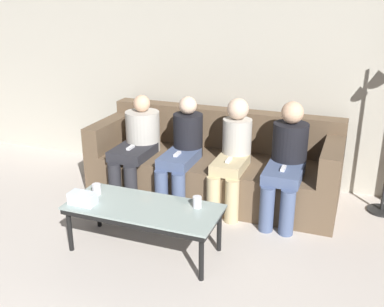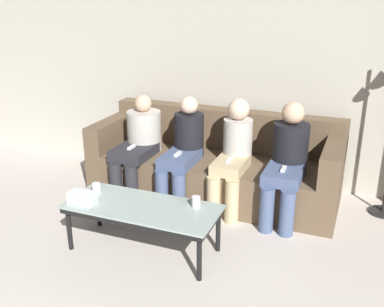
{
  "view_description": "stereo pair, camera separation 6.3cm",
  "coord_description": "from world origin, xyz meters",
  "px_view_note": "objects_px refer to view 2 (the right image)",
  "views": [
    {
      "loc": [
        1.33,
        -0.61,
        2.05
      ],
      "look_at": [
        0.0,
        2.89,
        0.67
      ],
      "focal_mm": 42.0,
      "sensor_mm": 36.0,
      "label": 1
    },
    {
      "loc": [
        1.39,
        -0.59,
        2.05
      ],
      "look_at": [
        0.0,
        2.89,
        0.67
      ],
      "focal_mm": 42.0,
      "sensor_mm": 36.0,
      "label": 2
    }
  ],
  "objects_px": {
    "seated_person_left_end": "(139,141)",
    "seated_person_mid_left": "(184,148)",
    "seated_person_right_end": "(287,158)",
    "cup_near_right": "(196,202)",
    "coffee_table": "(143,210)",
    "cup_near_left": "(96,188)",
    "tissue_box": "(82,198)",
    "seated_person_mid_right": "(234,153)",
    "couch": "(216,166)"
  },
  "relations": [
    {
      "from": "coffee_table",
      "to": "seated_person_left_end",
      "type": "bearing_deg",
      "value": 119.17
    },
    {
      "from": "cup_near_right",
      "to": "seated_person_mid_right",
      "type": "relative_size",
      "value": 0.09
    },
    {
      "from": "tissue_box",
      "to": "cup_near_left",
      "type": "bearing_deg",
      "value": 90.04
    },
    {
      "from": "tissue_box",
      "to": "seated_person_mid_left",
      "type": "distance_m",
      "value": 1.25
    },
    {
      "from": "coffee_table",
      "to": "seated_person_mid_left",
      "type": "height_order",
      "value": "seated_person_mid_left"
    },
    {
      "from": "couch",
      "to": "cup_near_right",
      "type": "height_order",
      "value": "couch"
    },
    {
      "from": "coffee_table",
      "to": "seated_person_left_end",
      "type": "xyz_separation_m",
      "value": [
        -0.59,
        1.05,
        0.19
      ]
    },
    {
      "from": "cup_near_right",
      "to": "tissue_box",
      "type": "height_order",
      "value": "tissue_box"
    },
    {
      "from": "coffee_table",
      "to": "cup_near_right",
      "type": "relative_size",
      "value": 13.6
    },
    {
      "from": "seated_person_mid_left",
      "to": "seated_person_right_end",
      "type": "relative_size",
      "value": 0.97
    },
    {
      "from": "couch",
      "to": "seated_person_mid_right",
      "type": "xyz_separation_m",
      "value": [
        0.26,
        -0.24,
        0.26
      ]
    },
    {
      "from": "cup_near_left",
      "to": "seated_person_mid_left",
      "type": "xyz_separation_m",
      "value": [
        0.4,
        0.97,
        0.1
      ]
    },
    {
      "from": "coffee_table",
      "to": "seated_person_right_end",
      "type": "height_order",
      "value": "seated_person_right_end"
    },
    {
      "from": "tissue_box",
      "to": "seated_person_mid_left",
      "type": "bearing_deg",
      "value": 71.17
    },
    {
      "from": "cup_near_left",
      "to": "tissue_box",
      "type": "xyz_separation_m",
      "value": [
        0.0,
        -0.21,
        0.01
      ]
    },
    {
      "from": "seated_person_mid_left",
      "to": "couch",
      "type": "bearing_deg",
      "value": 44.02
    },
    {
      "from": "seated_person_left_end",
      "to": "seated_person_mid_left",
      "type": "bearing_deg",
      "value": -2.23
    },
    {
      "from": "cup_near_right",
      "to": "seated_person_right_end",
      "type": "bearing_deg",
      "value": 59.02
    },
    {
      "from": "coffee_table",
      "to": "seated_person_right_end",
      "type": "bearing_deg",
      "value": 47.64
    },
    {
      "from": "tissue_box",
      "to": "seated_person_left_end",
      "type": "distance_m",
      "value": 1.21
    },
    {
      "from": "cup_near_right",
      "to": "seated_person_mid_left",
      "type": "distance_m",
      "value": 1.02
    },
    {
      "from": "cup_near_right",
      "to": "seated_person_right_end",
      "type": "distance_m",
      "value": 1.07
    },
    {
      "from": "seated_person_left_end",
      "to": "tissue_box",
      "type": "bearing_deg",
      "value": -84.53
    },
    {
      "from": "cup_near_right",
      "to": "seated_person_left_end",
      "type": "xyz_separation_m",
      "value": [
        -1.0,
        0.92,
        0.1
      ]
    },
    {
      "from": "coffee_table",
      "to": "seated_person_mid_right",
      "type": "distance_m",
      "value": 1.15
    },
    {
      "from": "seated_person_mid_right",
      "to": "seated_person_right_end",
      "type": "xyz_separation_m",
      "value": [
        0.52,
        0.0,
        0.01
      ]
    },
    {
      "from": "cup_near_left",
      "to": "cup_near_right",
      "type": "relative_size",
      "value": 0.98
    },
    {
      "from": "seated_person_right_end",
      "to": "couch",
      "type": "bearing_deg",
      "value": 163.18
    },
    {
      "from": "cup_near_left",
      "to": "tissue_box",
      "type": "distance_m",
      "value": 0.21
    },
    {
      "from": "seated_person_mid_left",
      "to": "seated_person_mid_right",
      "type": "distance_m",
      "value": 0.52
    },
    {
      "from": "seated_person_mid_left",
      "to": "seated_person_right_end",
      "type": "height_order",
      "value": "seated_person_right_end"
    },
    {
      "from": "coffee_table",
      "to": "cup_near_left",
      "type": "xyz_separation_m",
      "value": [
        -0.47,
        0.06,
        0.09
      ]
    },
    {
      "from": "seated_person_left_end",
      "to": "seated_person_right_end",
      "type": "height_order",
      "value": "seated_person_right_end"
    },
    {
      "from": "coffee_table",
      "to": "cup_near_right",
      "type": "height_order",
      "value": "cup_near_right"
    },
    {
      "from": "coffee_table",
      "to": "cup_near_left",
      "type": "relative_size",
      "value": 13.84
    },
    {
      "from": "seated_person_left_end",
      "to": "cup_near_left",
      "type": "bearing_deg",
      "value": -83.41
    },
    {
      "from": "coffee_table",
      "to": "seated_person_mid_left",
      "type": "xyz_separation_m",
      "value": [
        -0.07,
        1.03,
        0.19
      ]
    },
    {
      "from": "cup_near_right",
      "to": "seated_person_left_end",
      "type": "relative_size",
      "value": 0.09
    },
    {
      "from": "seated_person_right_end",
      "to": "seated_person_left_end",
      "type": "bearing_deg",
      "value": 179.83
    },
    {
      "from": "couch",
      "to": "tissue_box",
      "type": "relative_size",
      "value": 11.46
    },
    {
      "from": "tissue_box",
      "to": "coffee_table",
      "type": "bearing_deg",
      "value": 16.58
    },
    {
      "from": "seated_person_left_end",
      "to": "seated_person_right_end",
      "type": "relative_size",
      "value": 0.94
    },
    {
      "from": "coffee_table",
      "to": "tissue_box",
      "type": "xyz_separation_m",
      "value": [
        -0.47,
        -0.14,
        0.09
      ]
    },
    {
      "from": "seated_person_right_end",
      "to": "coffee_table",
      "type": "bearing_deg",
      "value": -132.36
    },
    {
      "from": "seated_person_right_end",
      "to": "tissue_box",
      "type": "bearing_deg",
      "value": -140.24
    },
    {
      "from": "seated_person_left_end",
      "to": "cup_near_right",
      "type": "bearing_deg",
      "value": -42.6
    },
    {
      "from": "couch",
      "to": "tissue_box",
      "type": "bearing_deg",
      "value": -114.81
    },
    {
      "from": "cup_near_left",
      "to": "cup_near_right",
      "type": "xyz_separation_m",
      "value": [
        0.88,
        0.07,
        0.0
      ]
    },
    {
      "from": "couch",
      "to": "seated_person_left_end",
      "type": "relative_size",
      "value": 2.47
    },
    {
      "from": "coffee_table",
      "to": "seated_person_mid_right",
      "type": "relative_size",
      "value": 1.16
    }
  ]
}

